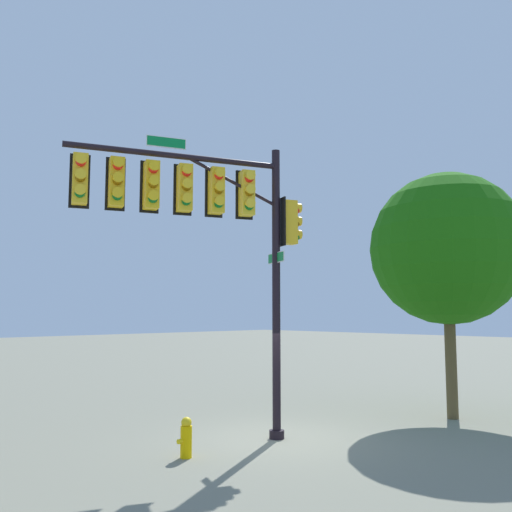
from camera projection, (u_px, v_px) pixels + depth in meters
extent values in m
plane|color=slate|center=(277.00, 439.00, 13.20)|extent=(120.00, 120.00, 0.00)
cylinder|color=black|center=(276.00, 291.00, 13.56)|extent=(0.20, 0.20, 7.06)
cylinder|color=black|center=(277.00, 434.00, 13.21)|extent=(0.36, 0.36, 0.20)
cylinder|color=black|center=(177.00, 156.00, 12.93)|extent=(4.75, 2.06, 0.14)
cylinder|color=black|center=(233.00, 182.00, 13.40)|extent=(2.17, 0.95, 1.07)
cube|color=yellow|center=(247.00, 193.00, 13.51)|extent=(0.44, 0.46, 1.10)
cube|color=black|center=(244.00, 195.00, 13.70)|extent=(0.42, 0.22, 1.22)
sphere|color=#FF2018|center=(249.00, 178.00, 13.36)|extent=(0.22, 0.22, 0.22)
cylinder|color=yellow|center=(250.00, 175.00, 13.31)|extent=(0.27, 0.22, 0.23)
sphere|color=#855607|center=(249.00, 192.00, 13.32)|extent=(0.22, 0.22, 0.22)
cylinder|color=yellow|center=(250.00, 189.00, 13.27)|extent=(0.27, 0.22, 0.23)
sphere|color=#0B621E|center=(249.00, 206.00, 13.29)|extent=(0.22, 0.22, 0.22)
cylinder|color=yellow|center=(250.00, 203.00, 13.24)|extent=(0.27, 0.22, 0.23)
cube|color=yellow|center=(216.00, 191.00, 13.22)|extent=(0.43, 0.45, 1.10)
cube|color=black|center=(214.00, 193.00, 13.40)|extent=(0.42, 0.20, 1.22)
sphere|color=#FF2018|center=(219.00, 175.00, 13.07)|extent=(0.22, 0.22, 0.22)
cylinder|color=yellow|center=(220.00, 172.00, 13.02)|extent=(0.27, 0.22, 0.23)
sphere|color=#855607|center=(219.00, 189.00, 13.04)|extent=(0.22, 0.22, 0.22)
cylinder|color=yellow|center=(220.00, 187.00, 12.98)|extent=(0.27, 0.22, 0.23)
sphere|color=#0B621E|center=(219.00, 203.00, 13.00)|extent=(0.22, 0.22, 0.22)
cylinder|color=yellow|center=(220.00, 201.00, 12.95)|extent=(0.27, 0.22, 0.23)
cube|color=yellow|center=(185.00, 188.00, 12.93)|extent=(0.44, 0.46, 1.10)
cube|color=black|center=(183.00, 190.00, 13.12)|extent=(0.42, 0.21, 1.22)
sphere|color=#FF2018|center=(187.00, 172.00, 12.78)|extent=(0.22, 0.22, 0.22)
cylinder|color=yellow|center=(187.00, 169.00, 12.73)|extent=(0.27, 0.22, 0.23)
sphere|color=#855607|center=(186.00, 186.00, 12.74)|extent=(0.22, 0.22, 0.22)
cylinder|color=yellow|center=(187.00, 184.00, 12.69)|extent=(0.27, 0.22, 0.23)
sphere|color=#0B621E|center=(186.00, 201.00, 12.71)|extent=(0.22, 0.22, 0.22)
cylinder|color=yellow|center=(187.00, 198.00, 12.66)|extent=(0.27, 0.22, 0.23)
cube|color=yellow|center=(151.00, 185.00, 12.64)|extent=(0.43, 0.45, 1.10)
cube|color=black|center=(149.00, 187.00, 12.82)|extent=(0.42, 0.20, 1.22)
sphere|color=#FF2018|center=(153.00, 169.00, 12.49)|extent=(0.22, 0.22, 0.22)
cylinder|color=yellow|center=(154.00, 166.00, 12.44)|extent=(0.27, 0.21, 0.23)
sphere|color=#855607|center=(153.00, 183.00, 12.46)|extent=(0.22, 0.22, 0.22)
cylinder|color=yellow|center=(154.00, 181.00, 12.41)|extent=(0.27, 0.21, 0.23)
sphere|color=#0B621E|center=(153.00, 198.00, 12.42)|extent=(0.22, 0.22, 0.22)
cylinder|color=yellow|center=(153.00, 196.00, 12.37)|extent=(0.27, 0.21, 0.23)
cube|color=gold|center=(116.00, 182.00, 12.35)|extent=(0.44, 0.46, 1.10)
cube|color=black|center=(115.00, 184.00, 12.53)|extent=(0.42, 0.21, 1.22)
sphere|color=#FF2018|center=(118.00, 165.00, 12.20)|extent=(0.22, 0.22, 0.22)
cylinder|color=gold|center=(118.00, 162.00, 12.15)|extent=(0.27, 0.22, 0.23)
sphere|color=#855607|center=(118.00, 180.00, 12.16)|extent=(0.22, 0.22, 0.22)
cylinder|color=gold|center=(118.00, 177.00, 12.11)|extent=(0.27, 0.22, 0.23)
sphere|color=#0B621E|center=(117.00, 195.00, 12.13)|extent=(0.22, 0.22, 0.22)
cylinder|color=gold|center=(118.00, 193.00, 12.08)|extent=(0.27, 0.22, 0.23)
cube|color=yellow|center=(80.00, 179.00, 12.06)|extent=(0.44, 0.46, 1.10)
cube|color=black|center=(80.00, 181.00, 12.25)|extent=(0.42, 0.22, 1.22)
sphere|color=#FF2018|center=(81.00, 162.00, 11.91)|extent=(0.22, 0.22, 0.22)
cylinder|color=yellow|center=(81.00, 159.00, 11.86)|extent=(0.27, 0.22, 0.23)
sphere|color=#855607|center=(80.00, 177.00, 11.87)|extent=(0.22, 0.22, 0.22)
cylinder|color=yellow|center=(81.00, 174.00, 11.82)|extent=(0.27, 0.22, 0.23)
sphere|color=#0B621E|center=(80.00, 193.00, 11.84)|extent=(0.22, 0.22, 0.22)
cylinder|color=yellow|center=(80.00, 190.00, 11.79)|extent=(0.27, 0.22, 0.23)
cube|color=yellow|center=(289.00, 223.00, 13.86)|extent=(0.45, 0.43, 1.10)
cube|color=black|center=(281.00, 222.00, 13.79)|extent=(0.20, 0.42, 1.22)
sphere|color=#FF2018|center=(296.00, 210.00, 13.97)|extent=(0.22, 0.22, 0.22)
cylinder|color=yellow|center=(298.00, 208.00, 14.00)|extent=(0.22, 0.27, 0.23)
sphere|color=#855607|center=(296.00, 223.00, 13.94)|extent=(0.22, 0.22, 0.22)
cylinder|color=yellow|center=(298.00, 221.00, 13.97)|extent=(0.22, 0.27, 0.23)
sphere|color=#0B621E|center=(296.00, 236.00, 13.90)|extent=(0.22, 0.22, 0.22)
cylinder|color=yellow|center=(298.00, 235.00, 13.93)|extent=(0.22, 0.27, 0.23)
cube|color=white|center=(166.00, 142.00, 12.87)|extent=(0.88, 0.38, 0.26)
cube|color=#0A7B38|center=(166.00, 142.00, 12.87)|extent=(0.84, 0.37, 0.22)
cube|color=white|center=(276.00, 258.00, 13.64)|extent=(0.38, 0.88, 0.26)
cube|color=#127533|center=(276.00, 258.00, 13.64)|extent=(0.37, 0.84, 0.22)
cylinder|color=#EBB803|center=(186.00, 442.00, 11.48)|extent=(0.24, 0.24, 0.65)
sphere|color=yellow|center=(186.00, 422.00, 11.52)|extent=(0.22, 0.22, 0.22)
cylinder|color=yellow|center=(180.00, 441.00, 11.37)|extent=(0.12, 0.10, 0.10)
cylinder|color=brown|center=(451.00, 365.00, 15.84)|extent=(0.32, 0.32, 2.98)
sphere|color=#1B620D|center=(447.00, 248.00, 16.18)|extent=(4.45, 4.45, 4.45)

